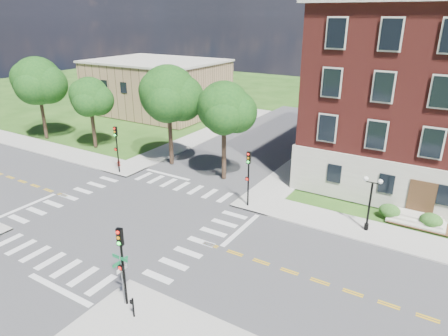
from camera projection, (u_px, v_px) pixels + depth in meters
The scene contains 19 objects.
ground at pixel (128, 217), 32.17m from camera, with size 160.00×160.00×0.00m, color #214714.
road_ew at pixel (128, 217), 32.17m from camera, with size 90.00×12.00×0.01m, color #3D3D3F.
road_ns at pixel (128, 217), 32.17m from camera, with size 12.00×90.00×0.01m, color #3D3D3F.
sidewalk_ne at pixel (368, 190), 36.92m from camera, with size 34.00×34.00×0.12m.
sidewalk_nw at pixel (125, 139), 51.86m from camera, with size 34.00×34.00×0.12m.
crosswalk_east at pixel (201, 242), 28.68m from camera, with size 2.20×10.20×0.02m, color silver, non-canonical shape.
stop_bar_east at pixel (241, 230), 30.29m from camera, with size 0.40×5.50×0.00m, color silver.
secondary_building at pixel (157, 86), 65.19m from camera, with size 20.40×15.40×8.30m.
tree_a at pixel (37, 81), 49.61m from camera, with size 5.95×5.95×10.37m.
tree_b at pixel (90, 97), 46.53m from camera, with size 4.51×4.51×8.45m.
tree_c at pixel (168, 94), 40.68m from camera, with size 5.88×5.88×10.52m.
tree_d at pixel (224, 108), 36.99m from camera, with size 4.91×4.91×9.54m.
traffic_signal_se at pixel (122, 257), 21.30m from camera, with size 0.36×0.42×4.80m.
traffic_signal_ne at pixel (248, 172), 32.79m from camera, with size 0.33×0.36×4.80m.
traffic_signal_nw at pixel (117, 143), 39.95m from camera, with size 0.36×0.41×4.80m.
twin_lamp_west at pixel (370, 201), 29.22m from camera, with size 1.36×0.36×4.23m.
street_sign_pole at pixel (121, 271), 21.63m from camera, with size 1.10×1.10×3.10m.
push_button_post at pixel (133, 307), 21.19m from camera, with size 0.14×0.21×1.20m.
fire_hydrant at pixel (119, 163), 42.58m from camera, with size 0.35×0.35×0.75m.
Camera 1 is at (21.53, -20.33, 15.33)m, focal length 32.00 mm.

